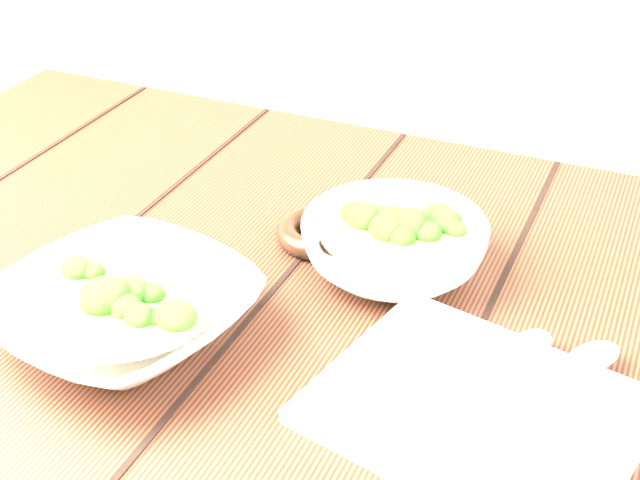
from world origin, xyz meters
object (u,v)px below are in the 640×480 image
(table, at_px, (290,396))
(napkin, at_px, (478,409))
(trivet, at_px, (321,232))
(soup_bowl_back, at_px, (394,245))
(soup_bowl_front, at_px, (123,311))

(table, height_order, napkin, napkin)
(trivet, bearing_deg, napkin, -40.96)
(table, bearing_deg, napkin, -21.24)
(soup_bowl_back, height_order, napkin, soup_bowl_back)
(soup_bowl_back, relative_size, trivet, 2.06)
(soup_bowl_front, relative_size, napkin, 1.08)
(soup_bowl_front, distance_m, napkin, 0.32)
(trivet, relative_size, napkin, 0.39)
(soup_bowl_back, bearing_deg, trivet, 165.01)
(table, distance_m, trivet, 0.17)
(soup_bowl_front, xyz_separation_m, trivet, (0.10, 0.22, -0.02))
(table, xyz_separation_m, soup_bowl_front, (-0.11, -0.11, 0.15))
(soup_bowl_front, bearing_deg, napkin, 4.97)
(trivet, xyz_separation_m, napkin, (0.22, -0.19, -0.00))
(soup_bowl_back, bearing_deg, napkin, -51.78)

